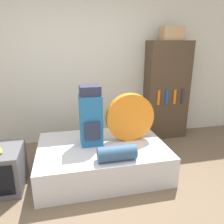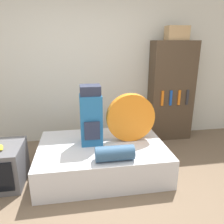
{
  "view_description": "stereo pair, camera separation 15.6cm",
  "coord_description": "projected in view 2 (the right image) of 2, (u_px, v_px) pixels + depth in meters",
  "views": [
    {
      "loc": [
        -0.26,
        -1.74,
        1.7
      ],
      "look_at": [
        0.33,
        0.88,
        0.84
      ],
      "focal_mm": 35.0,
      "sensor_mm": 36.0,
      "label": 1
    },
    {
      "loc": [
        -0.1,
        -1.77,
        1.7
      ],
      "look_at": [
        0.33,
        0.88,
        0.84
      ],
      "focal_mm": 35.0,
      "sensor_mm": 36.0,
      "label": 2
    }
  ],
  "objects": [
    {
      "name": "ground_plane",
      "position": [
        94.0,
        220.0,
        2.19
      ],
      "size": [
        16.0,
        16.0,
        0.0
      ],
      "primitive_type": "plane",
      "color": "brown"
    },
    {
      "name": "wall_back",
      "position": [
        82.0,
        67.0,
        3.72
      ],
      "size": [
        8.0,
        0.05,
        2.6
      ],
      "color": "silver",
      "rests_on": "ground_plane"
    },
    {
      "name": "backpack",
      "position": [
        91.0,
        116.0,
        2.86
      ],
      "size": [
        0.28,
        0.29,
        0.79
      ],
      "color": "#23669E",
      "rests_on": "bed"
    },
    {
      "name": "bed",
      "position": [
        102.0,
        157.0,
        2.99
      ],
      "size": [
        1.68,
        1.16,
        0.39
      ],
      "color": "silver",
      "rests_on": "ground_plane"
    },
    {
      "name": "bookshelf",
      "position": [
        171.0,
        92.0,
        3.89
      ],
      "size": [
        0.76,
        0.36,
        1.74
      ],
      "color": "#473828",
      "rests_on": "ground_plane"
    },
    {
      "name": "banana_bunch",
      "position": [
        0.0,
        148.0,
        2.56
      ],
      "size": [
        0.12,
        0.15,
        0.04
      ],
      "color": "yellow",
      "rests_on": "television"
    },
    {
      "name": "sleeping_roll",
      "position": [
        115.0,
        153.0,
        2.51
      ],
      "size": [
        0.45,
        0.18,
        0.18
      ],
      "color": "#33567A",
      "rests_on": "bed"
    },
    {
      "name": "cardboard_box",
      "position": [
        177.0,
        33.0,
        3.57
      ],
      "size": [
        0.36,
        0.21,
        0.23
      ],
      "color": "tan",
      "rests_on": "bookshelf"
    },
    {
      "name": "tent_bag",
      "position": [
        130.0,
        118.0,
        2.97
      ],
      "size": [
        0.66,
        0.11,
        0.66
      ],
      "color": "orange",
      "rests_on": "bed"
    },
    {
      "name": "television",
      "position": [
        2.0,
        165.0,
        2.7
      ],
      "size": [
        0.52,
        0.6,
        0.5
      ],
      "color": "#5B5B60",
      "rests_on": "ground_plane"
    }
  ]
}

